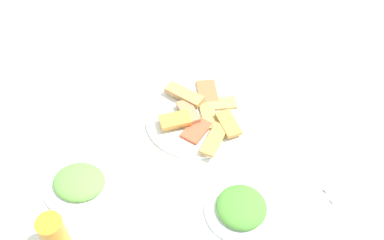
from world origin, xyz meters
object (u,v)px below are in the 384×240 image
Objects in this scene: dining_table at (190,145)px; paper_napkin at (353,183)px; pide_platter at (197,117)px; salad_plate_rice at (241,208)px; spoon at (356,187)px; soda_can at (54,234)px; fork at (351,176)px; salad_plate_greens at (80,183)px.

paper_napkin is (-0.45, 0.24, 0.08)m from dining_table.
paper_napkin is at bearing 145.61° from pide_platter.
pide_platter is at bearing -76.49° from salad_plate_rice.
salad_plate_rice reaches higher than spoon.
salad_plate_rice is at bearing 103.51° from pide_platter.
soda_can is at bearing 6.76° from paper_napkin.
paper_napkin is 0.72× the size of spoon.
pide_platter is 1.68× the size of fork.
salad_plate_rice is at bearing -18.81° from spoon.
pide_platter reaches higher than paper_napkin.
spoon is at bearing -173.97° from salad_plate_rice.
salad_plate_greens reaches higher than dining_table.
soda_can is 0.67× the size of spoon.
salad_plate_rice is 1.65× the size of soda_can.
pide_platter reaches higher than dining_table.
salad_plate_greens reaches higher than spoon.
dining_table is 0.53m from soda_can.
fork is (-0.83, -0.12, -0.06)m from soda_can.
fork is 0.04m from spoon.
paper_napkin is at bearing 174.50° from salad_plate_greens.
salad_plate_rice is at bearing -174.82° from soda_can.
salad_plate_greens reaches higher than paper_napkin.
fork is (-0.42, 0.27, -0.01)m from pide_platter.
salad_plate_rice is (-0.08, 0.34, 0.00)m from pide_platter.
paper_napkin is 0.67× the size of fork.
paper_napkin is (-0.83, -0.10, -0.06)m from soda_can.
pide_platter is 1.59× the size of salad_plate_greens.
spoon is at bearing 90.00° from paper_napkin.
salad_plate_rice is at bearing 163.75° from salad_plate_greens.
fork is at bearing 175.81° from salad_plate_greens.
pide_platter is at bearing -136.40° from soda_can.
dining_table is 3.61× the size of pide_platter.
salad_plate_rice is at bearing 110.07° from dining_table.
dining_table is at bearing -55.24° from spoon.
spoon is at bearing -174.47° from soda_can.
salad_plate_rice is 1.10× the size of spoon.
pide_platter is 2.73× the size of soda_can.
dining_table is 9.86× the size of soda_can.
salad_plate_rice is 0.34m from paper_napkin.
spoon is (-0.00, 0.04, 0.00)m from fork.
salad_plate_greens is 1.72× the size of soda_can.
salad_plate_greens is at bearing -26.80° from fork.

